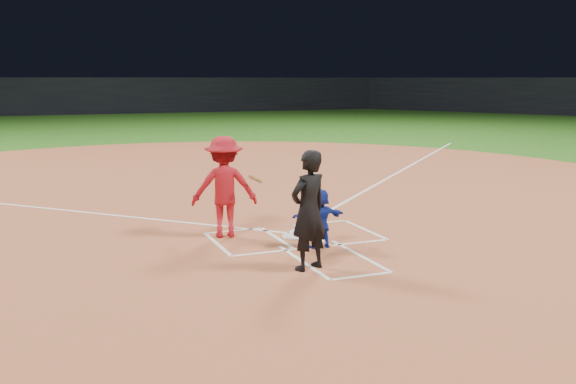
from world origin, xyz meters
name	(u,v)px	position (x,y,z in m)	size (l,w,h in m)	color
ground	(295,237)	(0.00, 0.00, 0.00)	(120.00, 120.00, 0.00)	#225715
home_plate_dirt	(215,189)	(0.00, 6.00, 0.01)	(28.00, 28.00, 0.01)	#9C5033
stadium_wall_far	(87,96)	(0.00, 48.00, 1.60)	(80.00, 1.20, 3.20)	black
home_plate	(295,236)	(0.00, 0.00, 0.02)	(0.60, 0.60, 0.02)	silver
catcher	(320,218)	(0.13, -0.93, 0.57)	(1.03, 0.33, 1.11)	#142CA7
umpire	(309,210)	(-0.63, -2.12, 1.00)	(0.72, 0.47, 1.98)	black
chalk_markings	(221,193)	(0.00, 5.29, 0.01)	(28.35, 17.32, 0.01)	white
batter_at_plate	(224,187)	(-1.27, 0.55, 1.01)	(1.57, 1.02, 2.00)	#A8121D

